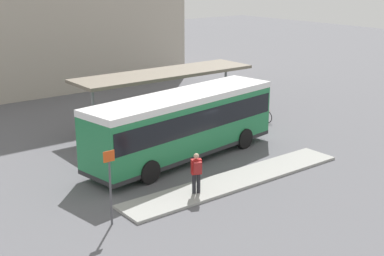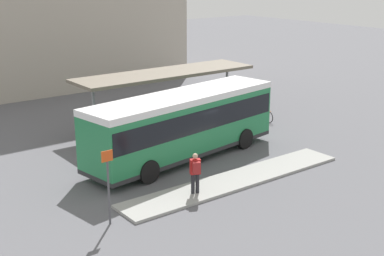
{
  "view_description": "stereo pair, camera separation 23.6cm",
  "coord_description": "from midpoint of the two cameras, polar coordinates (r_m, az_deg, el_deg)",
  "views": [
    {
      "loc": [
        -14.72,
        -19.61,
        8.85
      ],
      "look_at": [
        0.52,
        0.0,
        1.44
      ],
      "focal_mm": 50.0,
      "sensor_mm": 36.0,
      "label": 1
    },
    {
      "loc": [
        -14.53,
        -19.76,
        8.85
      ],
      "look_at": [
        0.52,
        0.0,
        1.44
      ],
      "focal_mm": 50.0,
      "sensor_mm": 36.0,
      "label": 2
    }
  ],
  "objects": [
    {
      "name": "pedestrian_waiting",
      "position": [
        21.45,
        0.69,
        -4.59
      ],
      "size": [
        0.5,
        0.54,
        1.7
      ],
      "rotation": [
        0.0,
        0.0,
        1.17
      ],
      "color": "#232328",
      "rests_on": "curb_island"
    },
    {
      "name": "city_bus",
      "position": [
        25.5,
        -0.66,
        0.72
      ],
      "size": [
        10.75,
        3.95,
        3.21
      ],
      "rotation": [
        0.0,
        0.0,
        0.14
      ],
      "color": "#237A47",
      "rests_on": "ground_plane"
    },
    {
      "name": "ground_plane",
      "position": [
        26.07,
        -0.66,
        -3.24
      ],
      "size": [
        120.0,
        120.0,
        0.0
      ],
      "primitive_type": "plane",
      "color": "#5B5B60"
    },
    {
      "name": "curb_island",
      "position": [
        23.37,
        4.97,
        -5.55
      ],
      "size": [
        11.25,
        1.8,
        0.12
      ],
      "color": "#9E9E99",
      "rests_on": "ground_plane"
    },
    {
      "name": "bicycle_yellow",
      "position": [
        33.65,
        6.48,
        1.84
      ],
      "size": [
        0.48,
        1.55,
        0.68
      ],
      "rotation": [
        0.0,
        0.0,
        1.42
      ],
      "color": "black",
      "rests_on": "ground_plane"
    },
    {
      "name": "platform_sign",
      "position": [
        19.2,
        -8.57,
        -5.91
      ],
      "size": [
        0.44,
        0.08,
        2.8
      ],
      "color": "#4C4C51",
      "rests_on": "ground_plane"
    },
    {
      "name": "bicycle_orange",
      "position": [
        32.6,
        7.84,
        1.35
      ],
      "size": [
        0.48,
        1.68,
        0.72
      ],
      "rotation": [
        0.0,
        0.0,
        -1.62
      ],
      "color": "black",
      "rests_on": "ground_plane"
    },
    {
      "name": "bicycle_red",
      "position": [
        32.95,
        6.86,
        1.6
      ],
      "size": [
        0.48,
        1.81,
        0.78
      ],
      "rotation": [
        0.0,
        0.0,
        -1.63
      ],
      "color": "black",
      "rests_on": "ground_plane"
    },
    {
      "name": "station_shelter",
      "position": [
        30.82,
        -2.59,
        5.77
      ],
      "size": [
        10.97,
        2.93,
        3.2
      ],
      "color": "#706656",
      "rests_on": "ground_plane"
    },
    {
      "name": "potted_planter_near_shelter",
      "position": [
        29.62,
        0.13,
        0.77
      ],
      "size": [
        0.97,
        0.97,
        1.48
      ],
      "color": "slate",
      "rests_on": "ground_plane"
    }
  ]
}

